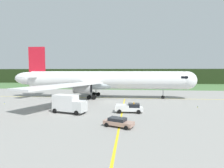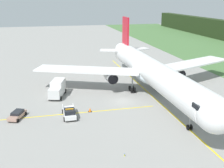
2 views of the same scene
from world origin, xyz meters
name	(u,v)px [view 2 (image 2 of 2)]	position (x,y,z in m)	size (l,w,h in m)	color
ground	(122,101)	(0.00, 0.00, 0.00)	(320.00, 320.00, 0.00)	gray
taxiway_centerline_main	(151,95)	(-2.03, 7.18, 0.00)	(71.87, 0.30, 0.01)	yellow
taxiway_centerline_spur	(52,115)	(3.96, -14.33, 0.00)	(39.19, 0.30, 0.01)	yellow
airliner	(151,72)	(-2.72, 7.18, 5.20)	(54.50, 49.91, 15.34)	silver
ops_pickup_truck	(69,112)	(5.50, -11.29, 0.90)	(5.29, 2.33, 1.94)	silver
catering_truck	(57,88)	(-6.16, -12.73, 1.81)	(6.86, 4.18, 3.60)	silver
staff_car	(17,115)	(3.81, -20.30, 0.70)	(4.64, 3.18, 1.30)	#A57E6E
apron_cone	(90,110)	(3.91, -7.32, 0.40)	(0.66, 0.66, 0.83)	black
taxiway_edge_light_east	(124,155)	(20.21, -5.25, 0.23)	(0.12, 0.12, 0.42)	yellow
taxiway_edge_light_west	(81,72)	(-24.88, -5.25, 0.22)	(0.12, 0.12, 0.40)	yellow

